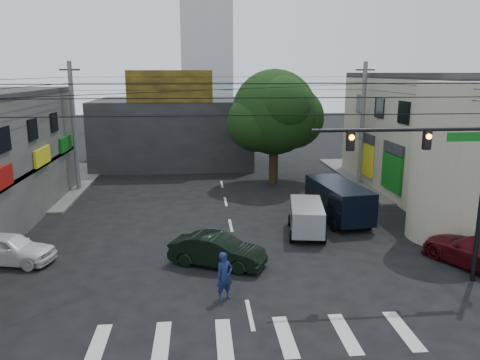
{
  "coord_description": "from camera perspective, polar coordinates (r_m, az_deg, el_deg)",
  "views": [
    {
      "loc": [
        -1.68,
        -18.04,
        8.42
      ],
      "look_at": [
        0.26,
        4.0,
        3.32
      ],
      "focal_mm": 35.0,
      "sensor_mm": 36.0,
      "label": 1
    }
  ],
  "objects": [
    {
      "name": "ground",
      "position": [
        19.97,
        0.26,
        -11.94
      ],
      "size": [
        160.0,
        160.0,
        0.0
      ],
      "primitive_type": "plane",
      "color": "black",
      "rests_on": "ground"
    },
    {
      "name": "sidewalk_far_right",
      "position": [
        41.9,
        23.1,
        0.44
      ],
      "size": [
        16.0,
        16.0,
        0.15
      ],
      "primitive_type": "cube",
      "color": "#514F4C",
      "rests_on": "ground"
    },
    {
      "name": "building_right",
      "position": [
        37.01,
        27.23,
        4.69
      ],
      "size": [
        14.0,
        18.0,
        8.0
      ],
      "primitive_type": "cube",
      "color": "gray",
      "rests_on": "ground"
    },
    {
      "name": "corner_column",
      "position": [
        25.8,
        24.5,
        1.95
      ],
      "size": [
        4.0,
        4.0,
        8.0
      ],
      "primitive_type": "cylinder",
      "color": "gray",
      "rests_on": "ground"
    },
    {
      "name": "building_far",
      "position": [
        44.43,
        -8.04,
        5.85
      ],
      "size": [
        14.0,
        10.0,
        6.0
      ],
      "primitive_type": "cube",
      "color": "#232326",
      "rests_on": "ground"
    },
    {
      "name": "billboard",
      "position": [
        39.22,
        -8.59,
        11.21
      ],
      "size": [
        7.0,
        0.3,
        2.6
      ],
      "primitive_type": "cube",
      "color": "olive",
      "rests_on": "building_far"
    },
    {
      "name": "street_tree",
      "position": [
        35.61,
        4.2,
        8.21
      ],
      "size": [
        6.4,
        6.4,
        8.7
      ],
      "color": "black",
      "rests_on": "ground"
    },
    {
      "name": "traffic_gantry",
      "position": [
        19.83,
        23.71,
        1.46
      ],
      "size": [
        7.1,
        0.35,
        7.2
      ],
      "color": "black",
      "rests_on": "ground"
    },
    {
      "name": "utility_pole_far_left",
      "position": [
        35.37,
        -19.56,
        6.04
      ],
      "size": [
        0.32,
        0.32,
        9.2
      ],
      "primitive_type": "cylinder",
      "color": "#59595B",
      "rests_on": "ground"
    },
    {
      "name": "utility_pole_far_right",
      "position": [
        36.35,
        14.67,
        6.53
      ],
      "size": [
        0.32,
        0.32,
        9.2
      ],
      "primitive_type": "cylinder",
      "color": "#59595B",
      "rests_on": "ground"
    },
    {
      "name": "dark_sedan",
      "position": [
        20.99,
        -2.75,
        -8.59
      ],
      "size": [
        4.69,
        5.39,
        1.41
      ],
      "primitive_type": "imported",
      "rotation": [
        0.0,
        0.0,
        1.15
      ],
      "color": "black",
      "rests_on": "ground"
    },
    {
      "name": "white_compact",
      "position": [
        23.64,
        -26.34,
        -7.49
      ],
      "size": [
        3.46,
        4.82,
        1.39
      ],
      "primitive_type": "imported",
      "rotation": [
        0.0,
        0.0,
        1.34
      ],
      "color": "white",
      "rests_on": "ground"
    },
    {
      "name": "silver_minivan",
      "position": [
        25.08,
        8.1,
        -4.75
      ],
      "size": [
        4.42,
        2.91,
        1.67
      ],
      "primitive_type": null,
      "rotation": [
        0.0,
        0.0,
        1.4
      ],
      "color": "#95999D",
      "rests_on": "ground"
    },
    {
      "name": "navy_van",
      "position": [
        27.71,
        11.88,
        -2.64
      ],
      "size": [
        5.99,
        3.5,
        2.18
      ],
      "primitive_type": null,
      "rotation": [
        0.0,
        0.0,
        1.7
      ],
      "color": "black",
      "rests_on": "ground"
    },
    {
      "name": "traffic_officer",
      "position": [
        17.95,
        -1.9,
        -11.65
      ],
      "size": [
        1.05,
        1.01,
        1.87
      ],
      "primitive_type": "imported",
      "rotation": [
        0.0,
        0.0,
        0.49
      ],
      "color": "#141F47",
      "rests_on": "ground"
    }
  ]
}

